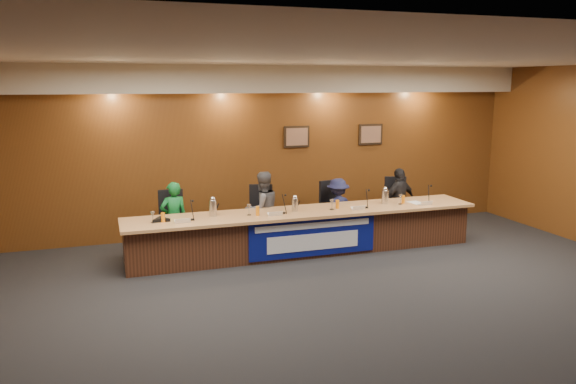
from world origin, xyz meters
The scene contains 40 objects.
floor centered at (0.00, 0.00, 0.00)m, with size 10.00×10.00×0.00m, color black.
ceiling centered at (0.00, 0.00, 3.20)m, with size 10.00×8.00×0.04m, color silver.
wall_back centered at (0.00, 4.00, 1.60)m, with size 10.00×0.04×3.20m, color #583013.
soffit centered at (0.00, 3.75, 2.95)m, with size 10.00×0.50×0.50m, color beige.
dais_body centered at (0.00, 2.40, 0.35)m, with size 6.00×0.80×0.70m, color #452415.
dais_top centered at (0.00, 2.35, 0.72)m, with size 6.10×0.95×0.05m, color tan.
banner centered at (0.00, 1.99, 0.38)m, with size 2.20×0.02×0.65m, color navy.
banner_text_upper centered at (0.00, 1.97, 0.58)m, with size 2.00×0.01×0.10m, color silver.
banner_text_lower centered at (0.00, 1.97, 0.30)m, with size 1.60×0.01×0.28m, color silver.
wall_photo_left centered at (0.40, 3.97, 1.85)m, with size 0.52×0.04×0.42m, color black.
wall_photo_right centered at (2.00, 3.97, 1.85)m, with size 0.52×0.04×0.42m, color black.
panelist_a centered at (-2.14, 2.97, 0.63)m, with size 0.46×0.30×1.26m, color #0F6228.
panelist_b centered at (-0.59, 2.97, 0.68)m, with size 0.66×0.51×1.36m, color #4E4E53.
panelist_c centered at (0.86, 2.97, 0.58)m, with size 0.75×0.43×1.16m, color #15183B.
panelist_d centered at (2.15, 2.97, 0.64)m, with size 0.75×0.31×1.29m, color black.
office_chair_a centered at (-2.14, 3.07, 0.48)m, with size 0.48×0.48×0.08m, color black.
office_chair_b centered at (-0.59, 3.07, 0.48)m, with size 0.48×0.48×0.08m, color black.
office_chair_c centered at (0.86, 3.07, 0.48)m, with size 0.48×0.48×0.08m, color black.
office_chair_d centered at (2.15, 3.07, 0.48)m, with size 0.48×0.48×0.08m, color black.
nameplate_a centered at (-2.11, 2.12, 0.80)m, with size 0.24×0.06×0.09m, color white.
microphone_a centered at (-1.94, 2.28, 0.76)m, with size 0.07×0.07×0.02m, color black.
juice_glass_a centered at (-2.39, 2.29, 0.82)m, with size 0.06×0.06×0.15m, color orange.
water_glass_a centered at (-2.54, 2.29, 0.84)m, with size 0.08×0.08×0.18m, color silver.
nameplate_b centered at (-0.60, 2.13, 0.80)m, with size 0.24×0.06×0.09m, color white.
microphone_b centered at (-0.42, 2.26, 0.76)m, with size 0.07×0.07×0.02m, color black.
juice_glass_b centered at (-0.87, 2.26, 0.82)m, with size 0.06×0.06×0.15m, color orange.
water_glass_b centered at (-1.00, 2.32, 0.84)m, with size 0.08×0.08×0.18m, color silver.
nameplate_c centered at (0.88, 2.10, 0.80)m, with size 0.24×0.06×0.09m, color white.
microphone_c centered at (1.06, 2.22, 0.76)m, with size 0.07×0.07×0.02m, color black.
juice_glass_c centered at (0.58, 2.33, 0.82)m, with size 0.06×0.06×0.15m, color orange.
water_glass_c centered at (0.45, 2.27, 0.84)m, with size 0.08×0.08×0.18m, color silver.
nameplate_d centered at (2.18, 2.07, 0.80)m, with size 0.24×0.06×0.09m, color white.
microphone_d centered at (2.30, 2.25, 0.76)m, with size 0.07×0.07×0.02m, color black.
juice_glass_d centered at (1.86, 2.33, 0.82)m, with size 0.06×0.06×0.15m, color orange.
water_glass_d centered at (1.77, 2.28, 0.84)m, with size 0.08×0.08×0.18m, color silver.
carafe_left centered at (-1.57, 2.44, 0.88)m, with size 0.12×0.12×0.26m, color silver.
carafe_mid centered at (-0.19, 2.37, 0.86)m, with size 0.11×0.11×0.22m, color silver.
carafe_right centered at (1.54, 2.42, 0.87)m, with size 0.12×0.12×0.24m, color silver.
speakerphone centered at (-2.42, 2.37, 0.78)m, with size 0.32×0.32×0.05m, color black.
paper_stack centered at (2.11, 2.30, 0.75)m, with size 0.22×0.30×0.01m, color white.
Camera 1 is at (-3.22, -6.37, 2.88)m, focal length 35.00 mm.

